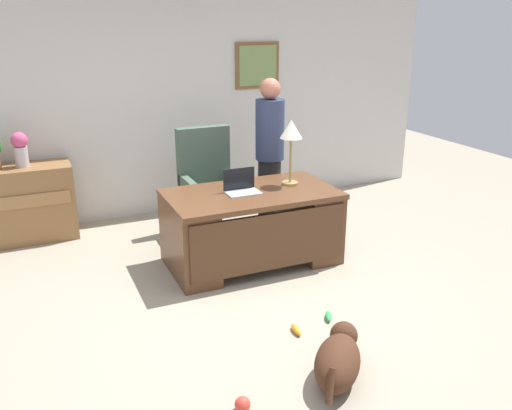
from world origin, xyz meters
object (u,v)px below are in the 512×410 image
object	(u,v)px
dog_lying	(338,359)
dog_toy_plush	(328,316)
dog_toy_ball	(242,404)
vase_with_flowers	(20,148)
dog_toy_bone	(296,330)
laptop	(241,187)
armchair	(209,188)
desk	(253,225)
credenza	(3,206)
person_standing	(270,153)
desk_lamp	(291,134)

from	to	relation	value
dog_lying	dog_toy_plush	bearing A→B (deg)	63.51
dog_toy_ball	vase_with_flowers	bearing A→B (deg)	106.67
dog_toy_bone	vase_with_flowers	bearing A→B (deg)	121.78
laptop	dog_toy_bone	size ratio (longest dim) A/B	2.02
armchair	vase_with_flowers	bearing A→B (deg)	162.15
armchair	dog_toy_plush	bearing A→B (deg)	-83.50
armchair	laptop	world-z (taller)	armchair
desk	dog_toy_ball	distance (m)	2.21
armchair	credenza	bearing A→B (deg)	164.17
person_standing	dog_lying	distance (m)	2.95
credenza	armchair	distance (m)	2.21
person_standing	laptop	size ratio (longest dim) A/B	5.36
vase_with_flowers	dog_toy_plush	world-z (taller)	vase_with_flowers
credenza	desk	bearing A→B (deg)	-34.98
armchair	laptop	distance (m)	0.96
desk	laptop	distance (m)	0.41
dog_lying	laptop	world-z (taller)	laptop
desk	credenza	world-z (taller)	credenza
person_standing	laptop	distance (m)	1.01
dog_toy_bone	credenza	bearing A→B (deg)	125.23
dog_lying	vase_with_flowers	world-z (taller)	vase_with_flowers
armchair	dog_lying	size ratio (longest dim) A/B	1.90
dog_lying	dog_toy_bone	xyz separation A→B (m)	(0.01, 0.62, -0.13)
dog_toy_ball	dog_lying	bearing A→B (deg)	3.15
dog_toy_bone	dog_toy_plush	bearing A→B (deg)	12.55
laptop	dog_lying	bearing A→B (deg)	-93.33
person_standing	dog_lying	xyz separation A→B (m)	(-0.77, -2.75, -0.73)
armchair	person_standing	bearing A→B (deg)	-12.80
dog_toy_ball	dog_toy_bone	xyz separation A→B (m)	(0.73, 0.66, -0.03)
armchair	dog_toy_ball	size ratio (longest dim) A/B	11.72
desk	dog_toy_plush	bearing A→B (deg)	-83.82
desk	vase_with_flowers	world-z (taller)	vase_with_flowers
vase_with_flowers	person_standing	bearing A→B (deg)	-16.53
desk_lamp	armchair	bearing A→B (deg)	123.33
laptop	dog_toy_plush	size ratio (longest dim) A/B	2.09
vase_with_flowers	dog_toy_plush	size ratio (longest dim) A/B	2.42
credenza	laptop	world-z (taller)	laptop
dog_lying	vase_with_flowers	bearing A→B (deg)	116.89
dog_toy_ball	dog_toy_bone	world-z (taller)	dog_toy_ball
armchair	desk	bearing A→B (deg)	-83.08
dog_toy_ball	dog_toy_plush	world-z (taller)	dog_toy_ball
person_standing	dog_toy_plush	size ratio (longest dim) A/B	11.22
person_standing	dog_toy_ball	world-z (taller)	person_standing
credenza	person_standing	xyz separation A→B (m)	(2.80, -0.76, 0.48)
credenza	armchair	size ratio (longest dim) A/B	1.23
desk	vase_with_flowers	size ratio (longest dim) A/B	4.44
desk	person_standing	distance (m)	1.10
person_standing	dog_toy_bone	distance (m)	2.42
laptop	vase_with_flowers	xyz separation A→B (m)	(-1.89, 1.52, 0.23)
person_standing	desk_lamp	distance (m)	0.81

